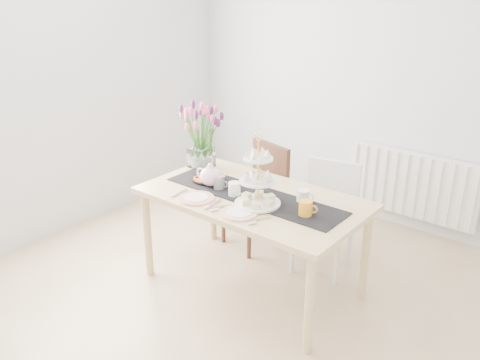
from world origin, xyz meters
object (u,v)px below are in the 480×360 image
Objects in this scene: tulip_vase at (200,127)px; mug_orange at (305,208)px; chair_white at (328,208)px; mug_white at (234,189)px; chair_brown at (260,187)px; plate_right at (239,213)px; mug_grey at (219,183)px; cake_stand at (258,187)px; plate_left at (196,198)px; tart_tin at (208,179)px; radiator at (412,184)px; teapot at (211,176)px; dining_table at (252,205)px; cream_jug at (303,196)px.

mug_orange is (1.16, -0.25, -0.29)m from tulip_vase.
chair_white reaches higher than mug_white.
chair_brown is 1.05m from plate_right.
cake_stand is at bearing -18.09° from mug_grey.
cake_stand reaches higher than plate_right.
plate_right is at bearing -48.02° from chair_brown.
tart_tin is at bearing 118.86° from plate_left.
tart_tin is (-0.71, -0.63, 0.26)m from chair_white.
plate_right is at bearing -43.00° from mug_grey.
radiator is 1.34× the size of chair_brown.
radiator is at bearing 88.98° from mug_white.
radiator is 1.41m from chair_brown.
tulip_vase is 2.39× the size of teapot.
plate_left is at bearing -113.04° from radiator.
plate_left is (-0.74, -0.25, -0.05)m from mug_orange.
chair_white is (0.27, 0.64, -0.17)m from dining_table.
cream_jug is at bearing 13.72° from teapot.
chair_white is 9.63× the size of cream_jug.
dining_table is at bearing -44.66° from chair_brown.
dining_table is at bearing 139.35° from cake_stand.
chair_brown is 0.90m from cream_jug.
cake_stand reaches higher than chair_white.
tulip_vase is 0.58m from mug_grey.
mug_white is (0.25, -0.03, -0.03)m from teapot.
teapot is at bearing 152.79° from plate_right.
tulip_vase is at bearing 140.64° from teapot.
teapot reaches higher than dining_table.
tulip_vase is (-0.96, -0.43, 0.59)m from chair_white.
dining_table is 14.97× the size of mug_orange.
plate_right is at bearing -132.72° from cream_jug.
teapot reaches higher than mug_grey.
mug_grey is (0.18, -0.07, 0.03)m from tart_tin.
tart_tin is at bearing -82.61° from chair_brown.
teapot is at bearing -167.13° from mug_white.
chair_brown is at bearing 171.81° from chair_white.
cream_jug is (1.03, -0.08, -0.30)m from tulip_vase.
dining_table is at bearing 7.70° from teapot.
cake_stand reaches higher than radiator.
dining_table is at bearing 111.10° from plate_right.
mug_grey reaches higher than tart_tin.
chair_brown is at bearing 118.72° from plate_right.
cream_jug is 0.86× the size of mug_white.
tulip_vase is (-1.25, -1.45, 0.64)m from radiator.
cake_stand is 1.78× the size of teapot.
chair_white is at bearing 83.57° from cream_jug.
tart_tin is at bearing 142.15° from teapot.
mug_grey reaches higher than radiator.
dining_table is at bearing 1.40° from mug_grey.
cream_jug reaches higher than plate_right.
chair_brown is 9.95× the size of cream_jug.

